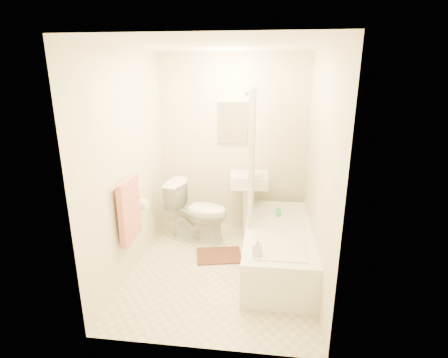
# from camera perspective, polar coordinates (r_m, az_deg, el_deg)

# --- Properties ---
(floor) EXTENTS (2.40, 2.40, 0.00)m
(floor) POSITION_cam_1_polar(r_m,az_deg,el_deg) (4.12, -0.44, -14.46)
(floor) COLOR beige
(floor) RESTS_ON ground
(ceiling) EXTENTS (2.40, 2.40, 0.00)m
(ceiling) POSITION_cam_1_polar(r_m,az_deg,el_deg) (3.51, -0.54, 21.09)
(ceiling) COLOR white
(ceiling) RESTS_ON ground
(wall_back) EXTENTS (2.00, 0.02, 2.40)m
(wall_back) POSITION_cam_1_polar(r_m,az_deg,el_deg) (4.79, 1.41, 5.66)
(wall_back) COLOR beige
(wall_back) RESTS_ON ground
(wall_left) EXTENTS (0.02, 2.40, 2.40)m
(wall_left) POSITION_cam_1_polar(r_m,az_deg,el_deg) (3.89, -15.27, 2.27)
(wall_left) COLOR beige
(wall_left) RESTS_ON ground
(wall_right) EXTENTS (0.02, 2.40, 2.40)m
(wall_right) POSITION_cam_1_polar(r_m,az_deg,el_deg) (3.64, 15.31, 1.25)
(wall_right) COLOR beige
(wall_right) RESTS_ON ground
(mirror) EXTENTS (0.40, 0.03, 0.55)m
(mirror) POSITION_cam_1_polar(r_m,az_deg,el_deg) (4.72, 1.42, 9.18)
(mirror) COLOR white
(mirror) RESTS_ON wall_back
(curtain_rod) EXTENTS (0.03, 1.70, 0.03)m
(curtain_rod) POSITION_cam_1_polar(r_m,az_deg,el_deg) (3.58, 4.62, 14.55)
(curtain_rod) COLOR silver
(curtain_rod) RESTS_ON wall_back
(shower_curtain) EXTENTS (0.04, 0.80, 1.55)m
(shower_curtain) POSITION_cam_1_polar(r_m,az_deg,el_deg) (4.08, 4.63, 3.83)
(shower_curtain) COLOR silver
(shower_curtain) RESTS_ON curtain_rod
(towel_bar) EXTENTS (0.02, 0.60, 0.02)m
(towel_bar) POSITION_cam_1_polar(r_m,az_deg,el_deg) (3.68, -16.00, -0.27)
(towel_bar) COLOR silver
(towel_bar) RESTS_ON wall_left
(towel) EXTENTS (0.06, 0.45, 0.66)m
(towel) POSITION_cam_1_polar(r_m,az_deg,el_deg) (3.77, -15.18, -4.92)
(towel) COLOR #CC7266
(towel) RESTS_ON towel_bar
(toilet_paper) EXTENTS (0.11, 0.12, 0.12)m
(toilet_paper) POSITION_cam_1_polar(r_m,az_deg,el_deg) (4.12, -13.20, -4.04)
(toilet_paper) COLOR white
(toilet_paper) RESTS_ON wall_left
(toilet) EXTENTS (0.86, 0.58, 0.79)m
(toilet) POSITION_cam_1_polar(r_m,az_deg,el_deg) (4.62, -4.27, -5.34)
(toilet) COLOR silver
(toilet) RESTS_ON floor
(sink) EXTENTS (0.51, 0.42, 0.95)m
(sink) POSITION_cam_1_polar(r_m,az_deg,el_deg) (4.75, 4.06, -3.66)
(sink) COLOR white
(sink) RESTS_ON floor
(bathtub) EXTENTS (0.74, 1.68, 0.47)m
(bathtub) POSITION_cam_1_polar(r_m,az_deg,el_deg) (4.12, 8.76, -10.89)
(bathtub) COLOR white
(bathtub) RESTS_ON floor
(bath_mat) EXTENTS (0.61, 0.50, 0.02)m
(bath_mat) POSITION_cam_1_polar(r_m,az_deg,el_deg) (4.36, -0.84, -12.38)
(bath_mat) COLOR #4C2B21
(bath_mat) RESTS_ON floor
(soap_bottle) EXTENTS (0.09, 0.09, 0.18)m
(soap_bottle) POSITION_cam_1_polar(r_m,az_deg,el_deg) (3.40, 5.48, -11.02)
(soap_bottle) COLOR white
(soap_bottle) RESTS_ON bathtub
(scrub_brush) EXTENTS (0.06, 0.21, 0.04)m
(scrub_brush) POSITION_cam_1_polar(r_m,az_deg,el_deg) (4.37, 8.89, -5.44)
(scrub_brush) COLOR #2EAF5D
(scrub_brush) RESTS_ON bathtub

